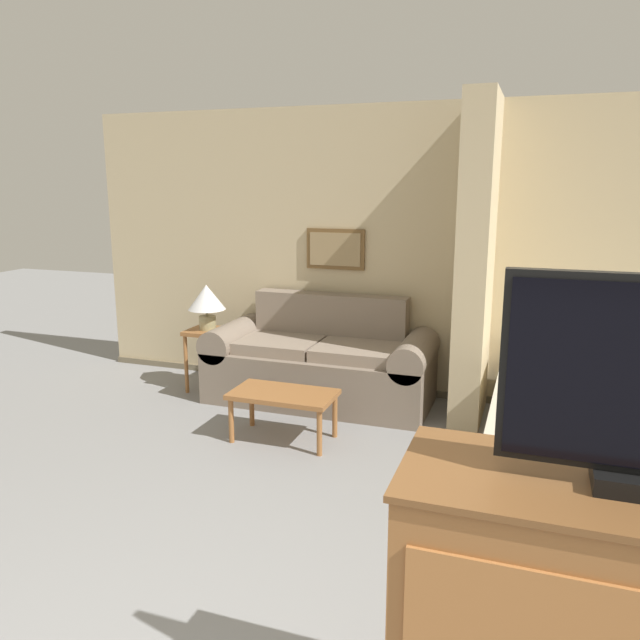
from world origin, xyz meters
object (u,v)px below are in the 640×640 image
object	(u,v)px
coffee_table	(283,398)
table_lamp	(207,300)
backpack	(605,367)
bed	(609,432)
couch	(321,363)

from	to	relation	value
coffee_table	table_lamp	xyz separation A→B (m)	(-1.12, 0.87, 0.53)
table_lamp	backpack	world-z (taller)	table_lamp
backpack	bed	bearing A→B (deg)	60.94
couch	table_lamp	size ratio (longest dim) A/B	4.72
couch	table_lamp	xyz separation A→B (m)	(-1.09, -0.07, 0.52)
table_lamp	bed	xyz separation A→B (m)	(3.40, -0.64, -0.58)
coffee_table	backpack	size ratio (longest dim) A/B	1.85
couch	table_lamp	bearing A→B (deg)	-176.10
bed	backpack	bearing A→B (deg)	-119.06
coffee_table	table_lamp	distance (m)	1.51
table_lamp	backpack	bearing A→B (deg)	-13.24
couch	backpack	bearing A→B (deg)	-21.01
couch	coffee_table	world-z (taller)	couch
bed	backpack	distance (m)	0.52
couch	table_lamp	distance (m)	1.21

